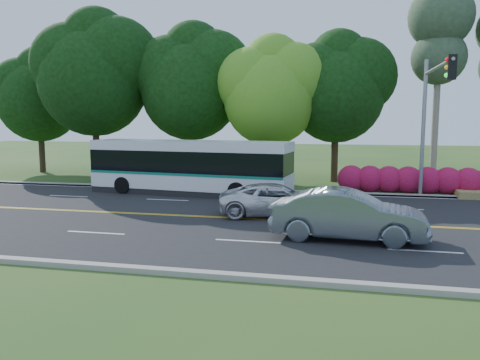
% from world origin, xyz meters
% --- Properties ---
extents(ground, '(120.00, 120.00, 0.00)m').
position_xyz_m(ground, '(0.00, 0.00, 0.00)').
color(ground, '#214C19').
rests_on(ground, ground).
extents(road, '(60.00, 14.00, 0.02)m').
position_xyz_m(road, '(0.00, 0.00, 0.01)').
color(road, black).
rests_on(road, ground).
extents(curb_north, '(60.00, 0.30, 0.15)m').
position_xyz_m(curb_north, '(0.00, 7.15, 0.07)').
color(curb_north, '#9A958B').
rests_on(curb_north, ground).
extents(curb_south, '(60.00, 0.30, 0.15)m').
position_xyz_m(curb_south, '(0.00, -7.15, 0.07)').
color(curb_south, '#9A958B').
rests_on(curb_south, ground).
extents(grass_verge, '(60.00, 4.00, 0.10)m').
position_xyz_m(grass_verge, '(0.00, 9.00, 0.05)').
color(grass_verge, '#214C19').
rests_on(grass_verge, ground).
extents(lane_markings, '(57.60, 13.82, 0.00)m').
position_xyz_m(lane_markings, '(-0.09, 0.00, 0.02)').
color(lane_markings, gold).
rests_on(lane_markings, road).
extents(tree_row, '(44.70, 9.10, 13.84)m').
position_xyz_m(tree_row, '(-5.15, 12.13, 6.73)').
color(tree_row, black).
rests_on(tree_row, ground).
extents(bougainvillea_hedge, '(9.50, 2.25, 1.50)m').
position_xyz_m(bougainvillea_hedge, '(7.18, 8.15, 0.72)').
color(bougainvillea_hedge, maroon).
rests_on(bougainvillea_hedge, ground).
extents(traffic_signal, '(0.42, 6.10, 7.00)m').
position_xyz_m(traffic_signal, '(6.49, 5.40, 4.67)').
color(traffic_signal, gray).
rests_on(traffic_signal, ground).
extents(transit_bus, '(11.13, 3.64, 2.86)m').
position_xyz_m(transit_bus, '(-5.52, 5.59, 1.44)').
color(transit_bus, white).
rests_on(transit_bus, road).
extents(sedan, '(5.16, 2.06, 1.67)m').
position_xyz_m(sedan, '(2.71, -2.59, 0.85)').
color(sedan, slate).
rests_on(sedan, road).
extents(suv, '(5.06, 2.87, 1.33)m').
position_xyz_m(suv, '(-0.10, 0.81, 0.69)').
color(suv, white).
rests_on(suv, road).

